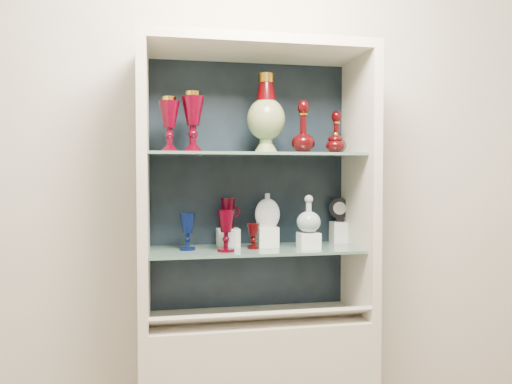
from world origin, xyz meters
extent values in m
cube|color=beige|center=(0.00, 1.75, 1.40)|extent=(3.50, 0.02, 2.80)
cube|color=black|center=(0.00, 1.72, 1.32)|extent=(0.98, 0.02, 1.15)
cube|color=beige|center=(-0.48, 1.53, 1.32)|extent=(0.04, 0.40, 1.15)
cube|color=beige|center=(0.48, 1.53, 1.32)|extent=(0.04, 0.40, 1.15)
cube|color=beige|center=(0.00, 1.53, 1.92)|extent=(1.00, 0.40, 0.04)
cube|color=slate|center=(0.00, 1.55, 1.04)|extent=(0.92, 0.34, 0.01)
cube|color=slate|center=(0.00, 1.55, 1.46)|extent=(0.92, 0.34, 0.01)
cube|color=beige|center=(0.00, 1.42, 0.78)|extent=(0.92, 0.17, 0.09)
cube|color=white|center=(0.27, 1.42, 0.80)|extent=(0.10, 0.06, 0.03)
cube|color=white|center=(-0.25, 1.42, 0.80)|extent=(0.10, 0.06, 0.03)
cube|color=silver|center=(-0.11, 1.64, 1.09)|extent=(0.10, 0.10, 0.08)
cube|color=silver|center=(0.06, 1.59, 1.09)|extent=(0.09, 0.09, 0.09)
cube|color=silver|center=(0.23, 1.50, 1.08)|extent=(0.09, 0.09, 0.07)
cube|color=silver|center=(0.43, 1.66, 1.10)|extent=(0.08, 0.08, 0.10)
camera|label=1|loc=(-0.41, -0.61, 1.38)|focal=35.00mm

